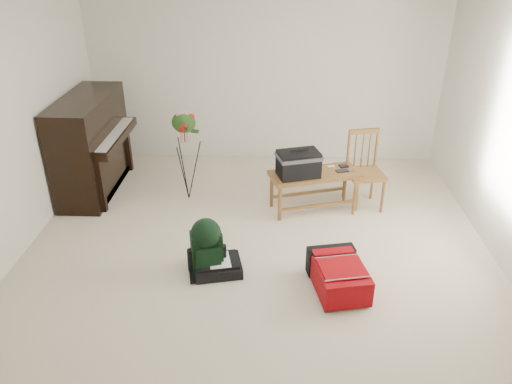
{
  "coord_description": "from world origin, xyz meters",
  "views": [
    {
      "loc": [
        0.19,
        -4.25,
        3.07
      ],
      "look_at": [
        -0.02,
        0.35,
        0.65
      ],
      "focal_mm": 35.0,
      "sensor_mm": 36.0,
      "label": 1
    }
  ],
  "objects_px": {
    "black_duffel": "(218,265)",
    "green_backpack": "(206,244)",
    "dining_chair": "(365,171)",
    "red_suitcase": "(338,272)",
    "piano": "(92,147)",
    "bench": "(303,165)",
    "flower_stand": "(186,157)"
  },
  "relations": [
    {
      "from": "black_duffel",
      "to": "green_backpack",
      "type": "xyz_separation_m",
      "value": [
        -0.1,
        -0.0,
        0.26
      ]
    },
    {
      "from": "red_suitcase",
      "to": "green_backpack",
      "type": "bearing_deg",
      "value": 160.99
    },
    {
      "from": "bench",
      "to": "green_backpack",
      "type": "bearing_deg",
      "value": -143.36
    },
    {
      "from": "red_suitcase",
      "to": "flower_stand",
      "type": "height_order",
      "value": "flower_stand"
    },
    {
      "from": "dining_chair",
      "to": "green_backpack",
      "type": "height_order",
      "value": "dining_chair"
    },
    {
      "from": "green_backpack",
      "to": "piano",
      "type": "bearing_deg",
      "value": 117.5
    },
    {
      "from": "piano",
      "to": "flower_stand",
      "type": "distance_m",
      "value": 1.28
    },
    {
      "from": "dining_chair",
      "to": "black_duffel",
      "type": "xyz_separation_m",
      "value": [
        -1.65,
        -1.46,
        -0.4
      ]
    },
    {
      "from": "black_duffel",
      "to": "flower_stand",
      "type": "relative_size",
      "value": 0.45
    },
    {
      "from": "piano",
      "to": "black_duffel",
      "type": "relative_size",
      "value": 2.79
    },
    {
      "from": "flower_stand",
      "to": "black_duffel",
      "type": "bearing_deg",
      "value": -78.32
    },
    {
      "from": "red_suitcase",
      "to": "dining_chair",
      "type": "bearing_deg",
      "value": 62.19
    },
    {
      "from": "bench",
      "to": "red_suitcase",
      "type": "bearing_deg",
      "value": -95.64
    },
    {
      "from": "dining_chair",
      "to": "black_duffel",
      "type": "bearing_deg",
      "value": -150.05
    },
    {
      "from": "piano",
      "to": "red_suitcase",
      "type": "height_order",
      "value": "piano"
    },
    {
      "from": "dining_chair",
      "to": "red_suitcase",
      "type": "height_order",
      "value": "dining_chair"
    },
    {
      "from": "green_backpack",
      "to": "flower_stand",
      "type": "bearing_deg",
      "value": 89.73
    },
    {
      "from": "red_suitcase",
      "to": "black_duffel",
      "type": "relative_size",
      "value": 1.41
    },
    {
      "from": "dining_chair",
      "to": "red_suitcase",
      "type": "distance_m",
      "value": 1.72
    },
    {
      "from": "piano",
      "to": "bench",
      "type": "height_order",
      "value": "piano"
    },
    {
      "from": "bench",
      "to": "flower_stand",
      "type": "distance_m",
      "value": 1.45
    },
    {
      "from": "piano",
      "to": "black_duffel",
      "type": "xyz_separation_m",
      "value": [
        1.8,
        -1.77,
        -0.53
      ]
    },
    {
      "from": "dining_chair",
      "to": "black_duffel",
      "type": "height_order",
      "value": "dining_chair"
    },
    {
      "from": "piano",
      "to": "bench",
      "type": "distance_m",
      "value": 2.72
    },
    {
      "from": "piano",
      "to": "red_suitcase",
      "type": "distance_m",
      "value": 3.59
    },
    {
      "from": "bench",
      "to": "flower_stand",
      "type": "relative_size",
      "value": 0.97
    },
    {
      "from": "red_suitcase",
      "to": "flower_stand",
      "type": "xyz_separation_m",
      "value": [
        -1.73,
        1.71,
        0.43
      ]
    },
    {
      "from": "red_suitcase",
      "to": "black_duffel",
      "type": "height_order",
      "value": "red_suitcase"
    },
    {
      "from": "piano",
      "to": "red_suitcase",
      "type": "xyz_separation_m",
      "value": [
        2.99,
        -1.93,
        -0.45
      ]
    },
    {
      "from": "dining_chair",
      "to": "black_duffel",
      "type": "relative_size",
      "value": 1.79
    },
    {
      "from": "flower_stand",
      "to": "piano",
      "type": "bearing_deg",
      "value": 162.01
    },
    {
      "from": "red_suitcase",
      "to": "green_backpack",
      "type": "xyz_separation_m",
      "value": [
        -1.29,
        0.16,
        0.18
      ]
    }
  ]
}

